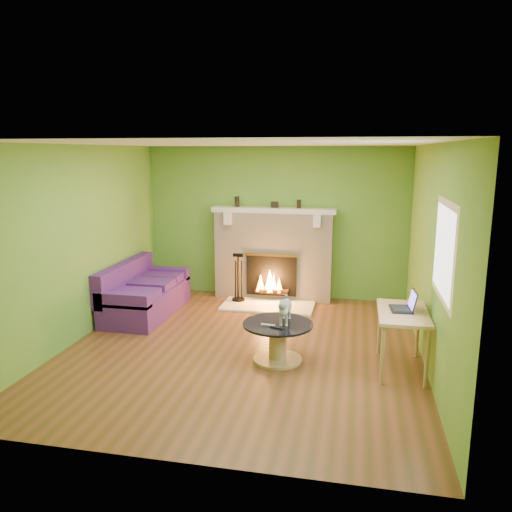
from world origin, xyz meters
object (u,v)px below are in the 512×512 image
(desk, at_px, (403,319))
(coffee_table, at_px, (278,339))
(sofa, at_px, (143,294))
(cat, at_px, (285,309))

(desk, bearing_deg, coffee_table, -178.52)
(coffee_table, distance_m, desk, 1.49)
(sofa, bearing_deg, desk, -19.45)
(desk, relative_size, cat, 1.79)
(sofa, relative_size, desk, 1.87)
(cat, bearing_deg, coffee_table, -147.88)
(cat, bearing_deg, sofa, 151.51)
(sofa, bearing_deg, cat, -28.60)
(sofa, distance_m, coffee_table, 2.74)
(sofa, distance_m, cat, 2.80)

